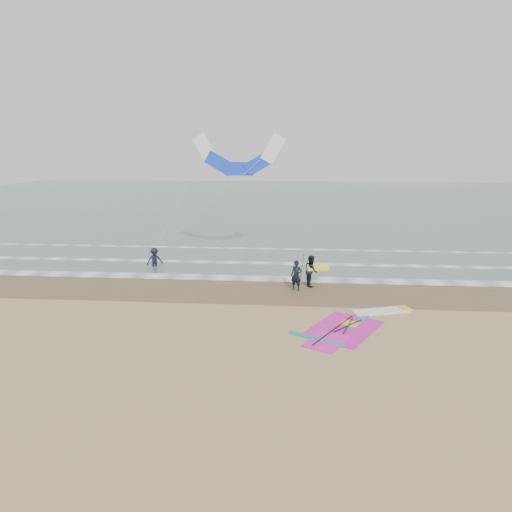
# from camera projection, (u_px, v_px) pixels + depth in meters

# --- Properties ---
(ground) EXTENTS (120.00, 120.00, 0.00)m
(ground) POSITION_uv_depth(u_px,v_px,m) (290.00, 334.00, 19.53)
(ground) COLOR tan
(ground) RESTS_ON ground
(sea_water) EXTENTS (120.00, 80.00, 0.02)m
(sea_water) POSITION_uv_depth(u_px,v_px,m) (293.00, 202.00, 66.04)
(sea_water) COLOR #47605E
(sea_water) RESTS_ON ground
(wet_sand_band) EXTENTS (120.00, 5.00, 0.01)m
(wet_sand_band) POSITION_uv_depth(u_px,v_px,m) (291.00, 291.00, 25.34)
(wet_sand_band) COLOR brown
(wet_sand_band) RESTS_ON ground
(foam_waterline) EXTENTS (120.00, 9.15, 0.02)m
(foam_waterline) POSITION_uv_depth(u_px,v_px,m) (291.00, 269.00, 29.64)
(foam_waterline) COLOR white
(foam_waterline) RESTS_ON ground
(windsurf_rig) EXTENTS (5.98, 5.66, 0.14)m
(windsurf_rig) POSITION_uv_depth(u_px,v_px,m) (355.00, 324.00, 20.53)
(windsurf_rig) COLOR white
(windsurf_rig) RESTS_ON ground
(person_standing) EXTENTS (0.73, 0.60, 1.71)m
(person_standing) POSITION_uv_depth(u_px,v_px,m) (296.00, 276.00, 25.24)
(person_standing) COLOR black
(person_standing) RESTS_ON ground
(person_walking) EXTENTS (0.83, 0.98, 1.80)m
(person_walking) POSITION_uv_depth(u_px,v_px,m) (311.00, 271.00, 26.07)
(person_walking) COLOR black
(person_walking) RESTS_ON ground
(person_wading) EXTENTS (1.24, 1.05, 1.66)m
(person_wading) POSITION_uv_depth(u_px,v_px,m) (154.00, 255.00, 30.11)
(person_wading) COLOR black
(person_wading) RESTS_ON ground
(held_pole) EXTENTS (0.17, 0.86, 1.82)m
(held_pole) POSITION_uv_depth(u_px,v_px,m) (302.00, 269.00, 25.13)
(held_pole) COLOR black
(held_pole) RESTS_ON ground
(carried_kiteboard) EXTENTS (1.30, 0.51, 0.39)m
(carried_kiteboard) POSITION_uv_depth(u_px,v_px,m) (318.00, 267.00, 25.88)
(carried_kiteboard) COLOR yellow
(carried_kiteboard) RESTS_ON ground
(surf_kite) EXTENTS (8.58, 2.20, 7.63)m
(surf_kite) POSITION_uv_depth(u_px,v_px,m) (239.00, 159.00, 30.25)
(surf_kite) COLOR white
(surf_kite) RESTS_ON ground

